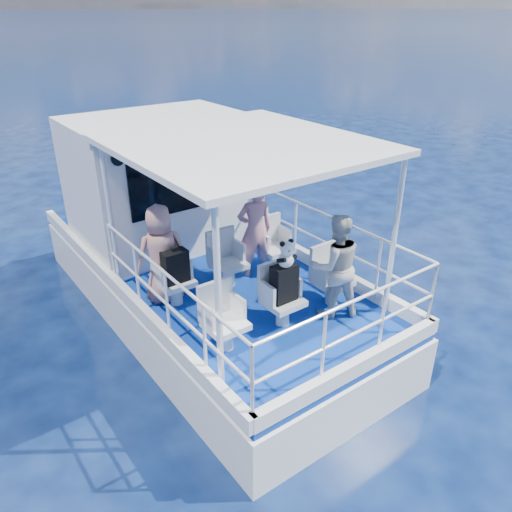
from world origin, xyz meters
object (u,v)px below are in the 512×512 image
at_px(passenger_port_fwd, 162,254).
at_px(panda, 286,254).
at_px(backpack_center, 284,283).
at_px(passenger_stbd_aft, 335,266).

distance_m(passenger_port_fwd, panda, 1.85).
bearing_deg(backpack_center, passenger_stbd_aft, -13.61).
distance_m(backpack_center, panda, 0.44).
relative_size(passenger_port_fwd, panda, 4.00).
distance_m(passenger_port_fwd, backpack_center, 1.80).
bearing_deg(passenger_stbd_aft, passenger_port_fwd, -20.69).
height_order(passenger_port_fwd, passenger_stbd_aft, passenger_stbd_aft).
height_order(backpack_center, panda, panda).
distance_m(passenger_stbd_aft, panda, 0.82).
bearing_deg(panda, passenger_port_fwd, 122.04).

